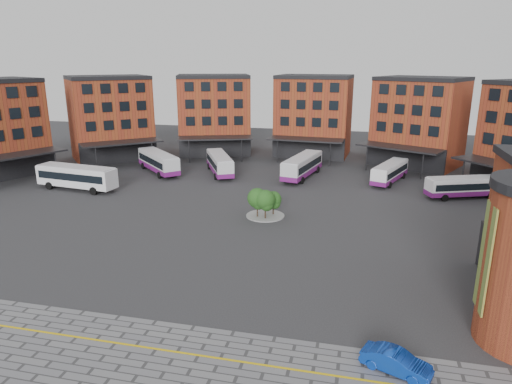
% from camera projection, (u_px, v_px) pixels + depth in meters
% --- Properties ---
extents(ground, '(160.00, 160.00, 0.00)m').
position_uv_depth(ground, '(216.00, 257.00, 41.50)').
color(ground, '#28282B').
rests_on(ground, ground).
extents(yellow_line, '(26.00, 0.15, 0.02)m').
position_uv_depth(yellow_line, '(177.00, 352.00, 27.97)').
color(yellow_line, gold).
rests_on(yellow_line, paving_zone).
extents(main_building, '(94.14, 42.48, 14.60)m').
position_uv_depth(main_building, '(259.00, 122.00, 76.28)').
color(main_building, maroon).
rests_on(main_building, ground).
extents(tree_island, '(4.40, 4.40, 3.42)m').
position_uv_depth(tree_island, '(264.00, 201.00, 51.29)').
color(tree_island, gray).
rests_on(tree_island, ground).
extents(bus_a, '(11.92, 4.12, 3.30)m').
position_uv_depth(bus_a, '(76.00, 176.00, 62.42)').
color(bus_a, white).
rests_on(bus_a, ground).
extents(bus_b, '(10.02, 9.93, 3.23)m').
position_uv_depth(bus_b, '(158.00, 162.00, 71.99)').
color(bus_b, silver).
rests_on(bus_b, ground).
extents(bus_c, '(7.26, 10.93, 3.10)m').
position_uv_depth(bus_c, '(220.00, 163.00, 71.17)').
color(bus_c, silver).
rests_on(bus_c, ground).
extents(bus_d, '(4.98, 11.87, 3.26)m').
position_uv_depth(bus_d, '(302.00, 166.00, 69.08)').
color(bus_d, silver).
rests_on(bus_d, ground).
extents(bus_e, '(5.72, 10.18, 2.82)m').
position_uv_depth(bus_e, '(390.00, 172.00, 66.34)').
color(bus_e, white).
rests_on(bus_e, ground).
extents(bus_f, '(10.01, 5.65, 2.77)m').
position_uv_depth(bus_f, '(464.00, 187.00, 58.77)').
color(bus_f, white).
rests_on(bus_f, ground).
extents(blue_car, '(4.23, 2.75, 1.32)m').
position_uv_depth(blue_car, '(396.00, 362.00, 26.08)').
color(blue_car, '#0B3298').
rests_on(blue_car, ground).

